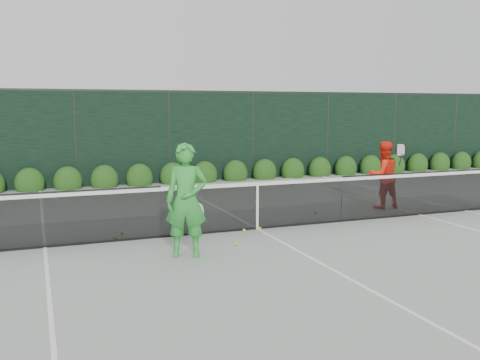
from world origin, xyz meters
name	(u,v)px	position (x,y,z in m)	size (l,w,h in m)	color
ground	(257,229)	(0.00, 0.00, 0.00)	(80.00, 80.00, 0.00)	gray
tennis_net	(256,204)	(-0.02, 0.00, 0.53)	(12.90, 0.10, 1.07)	black
player_woman	(186,200)	(-1.88, -1.43, 0.95)	(0.82, 0.68, 1.91)	green
player_man	(383,175)	(3.82, 1.03, 0.84)	(0.92, 0.67, 1.67)	#FB2C15
court_lines	(257,229)	(0.00, 0.00, 0.01)	(11.03, 23.83, 0.01)	white
windscreen_fence	(325,171)	(0.00, -2.71, 1.51)	(32.00, 21.07, 3.06)	black
hedge_row	(173,177)	(0.00, 7.15, 0.23)	(31.66, 0.65, 0.94)	#10360E
tennis_balls	(216,230)	(-0.86, 0.09, 0.03)	(4.84, 2.14, 0.07)	#A9DB30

